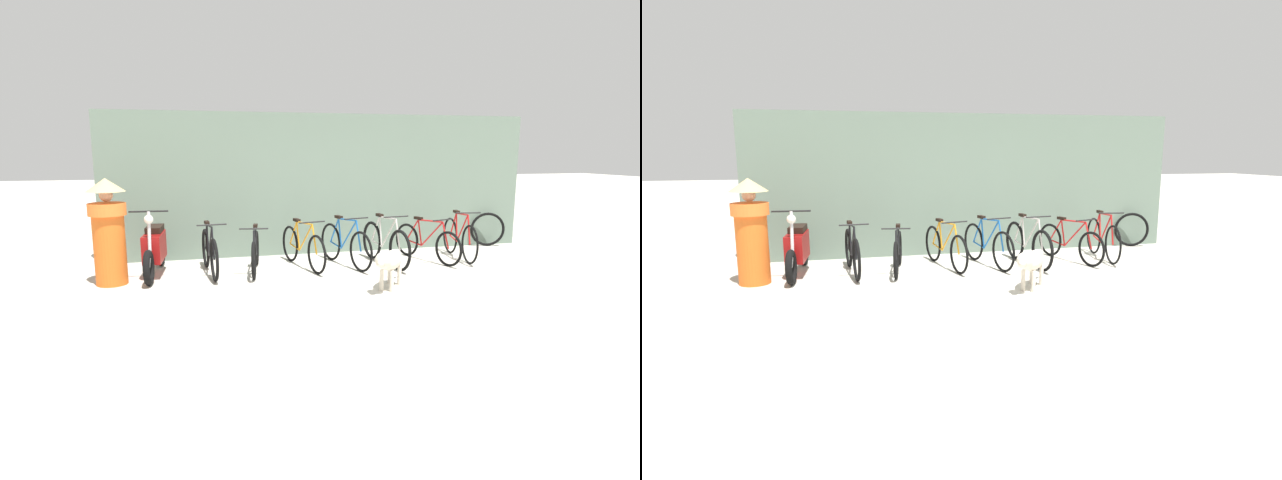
{
  "view_description": "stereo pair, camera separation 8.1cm",
  "coord_description": "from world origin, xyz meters",
  "views": [
    {
      "loc": [
        -2.53,
        -6.15,
        2.02
      ],
      "look_at": [
        -0.68,
        1.14,
        0.65
      ],
      "focal_mm": 28.0,
      "sensor_mm": 36.0,
      "label": 1
    },
    {
      "loc": [
        -2.45,
        -6.17,
        2.02
      ],
      "look_at": [
        -0.68,
        1.14,
        0.65
      ],
      "focal_mm": 28.0,
      "sensor_mm": 36.0,
      "label": 2
    }
  ],
  "objects": [
    {
      "name": "bicycle_2",
      "position": [
        -0.74,
        2.11,
        0.35
      ],
      "size": [
        0.52,
        1.71,
        0.85
      ],
      "rotation": [
        0.0,
        0.0,
        -1.35
      ],
      "color": "black",
      "rests_on": "ground"
    },
    {
      "name": "bicycle_5",
      "position": [
        1.57,
        2.07,
        0.34
      ],
      "size": [
        0.61,
        1.64,
        0.81
      ],
      "rotation": [
        0.0,
        0.0,
        -1.27
      ],
      "color": "black",
      "rests_on": "ground"
    },
    {
      "name": "bicycle_4",
      "position": [
        0.72,
        1.96,
        0.37
      ],
      "size": [
        0.46,
        1.74,
        0.92
      ],
      "rotation": [
        0.0,
        0.0,
        -1.46
      ],
      "color": "black",
      "rests_on": "ground"
    },
    {
      "name": "ground_plane",
      "position": [
        0.0,
        0.0,
        0.0
      ],
      "size": [
        60.0,
        60.0,
        0.0
      ],
      "primitive_type": "plane",
      "color": "#B7B2A5"
    },
    {
      "name": "motorcycle",
      "position": [
        -3.18,
        2.19,
        0.43
      ],
      "size": [
        0.58,
        1.86,
        1.1
      ],
      "rotation": [
        0.0,
        0.0,
        -1.64
      ],
      "color": "black",
      "rests_on": "ground"
    },
    {
      "name": "bicycle_0",
      "position": [
        -2.32,
        2.03,
        0.36
      ],
      "size": [
        0.46,
        1.67,
        0.88
      ],
      "rotation": [
        0.0,
        0.0,
        -1.47
      ],
      "color": "black",
      "rests_on": "ground"
    },
    {
      "name": "bicycle_1",
      "position": [
        -1.57,
        2.01,
        0.32
      ],
      "size": [
        0.46,
        1.6,
        0.79
      ],
      "rotation": [
        0.0,
        0.0,
        -1.74
      ],
      "color": "black",
      "rests_on": "ground"
    },
    {
      "name": "person_in_robes",
      "position": [
        -3.79,
        1.75,
        0.85
      ],
      "size": [
        0.69,
        0.69,
        1.6
      ],
      "rotation": [
        0.0,
        0.0,
        3.41
      ],
      "color": "orange",
      "rests_on": "ground"
    },
    {
      "name": "bicycle_6",
      "position": [
        2.26,
        2.11,
        0.38
      ],
      "size": [
        0.46,
        1.65,
        0.91
      ],
      "rotation": [
        0.0,
        0.0,
        -1.71
      ],
      "color": "black",
      "rests_on": "ground"
    },
    {
      "name": "stray_dog",
      "position": [
        0.2,
        0.47,
        0.41
      ],
      "size": [
        0.8,
        0.96,
        0.61
      ],
      "rotation": [
        0.0,
        0.0,
        4.04
      ],
      "color": "beige",
      "rests_on": "ground"
    },
    {
      "name": "bicycle_3",
      "position": [
        0.01,
        2.06,
        0.37
      ],
      "size": [
        0.54,
        1.68,
        0.89
      ],
      "rotation": [
        0.0,
        0.0,
        -1.33
      ],
      "color": "black",
      "rests_on": "ground"
    },
    {
      "name": "shop_wall_back",
      "position": [
        0.0,
        3.31,
        1.35
      ],
      "size": [
        8.37,
        0.2,
        2.7
      ],
      "color": "slate",
      "rests_on": "ground"
    },
    {
      "name": "spare_tire_left",
      "position": [
        3.45,
        3.05,
        0.36
      ],
      "size": [
        0.7,
        0.27,
        0.71
      ],
      "rotation": [
        0.0,
        0.0,
        -0.31
      ],
      "color": "black",
      "rests_on": "ground"
    }
  ]
}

